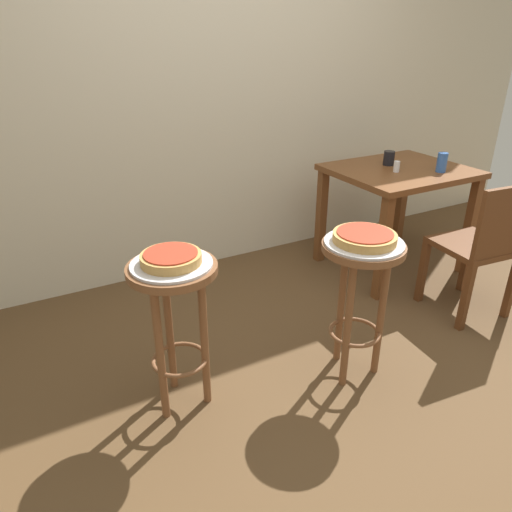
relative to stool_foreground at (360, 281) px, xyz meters
name	(u,v)px	position (x,y,z in m)	size (l,w,h in m)	color
ground_plane	(359,378)	(0.00, -0.07, -0.53)	(6.00, 6.00, 0.00)	brown
back_wall	(214,46)	(0.00, 1.58, 0.97)	(6.00, 0.10, 3.00)	beige
stool_foreground	(360,281)	(0.00, 0.00, 0.00)	(0.38, 0.38, 0.72)	brown
serving_plate_foreground	(365,243)	(0.00, 0.00, 0.20)	(0.36, 0.36, 0.01)	silver
pizza_foreground	(365,237)	(0.00, 0.00, 0.22)	(0.29, 0.29, 0.05)	tan
stool_middle	(175,305)	(-0.84, 0.21, 0.00)	(0.38, 0.38, 0.72)	brown
serving_plate_middle	(172,264)	(-0.84, 0.21, 0.20)	(0.34, 0.34, 0.01)	silver
pizza_middle	(171,258)	(-0.84, 0.21, 0.22)	(0.25, 0.25, 0.05)	tan
dining_table	(398,185)	(1.02, 0.83, 0.09)	(0.90, 0.76, 0.74)	brown
cup_near_edge	(442,162)	(1.19, 0.64, 0.28)	(0.07, 0.07, 0.13)	#3360B2
cup_far_edge	(389,158)	(1.00, 0.94, 0.26)	(0.08, 0.08, 0.10)	black
condiment_shaker	(397,167)	(0.93, 0.78, 0.25)	(0.04, 0.04, 0.07)	white
wooden_chair	(483,245)	(0.99, 0.09, -0.06)	(0.44, 0.44, 0.85)	#5B3319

